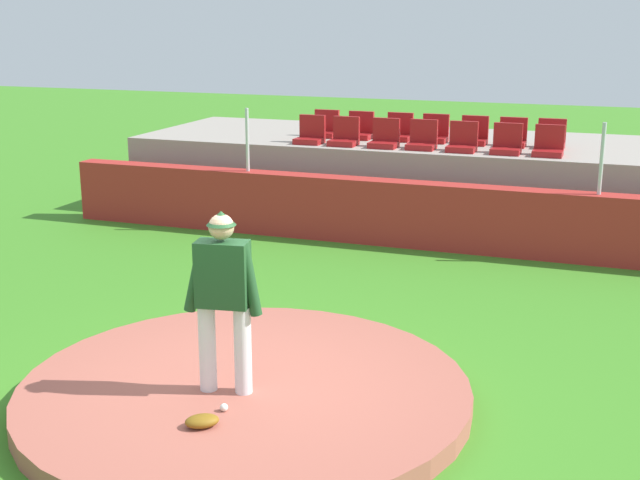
# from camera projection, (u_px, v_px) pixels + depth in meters

# --- Properties ---
(ground_plane) EXTENTS (60.00, 60.00, 0.00)m
(ground_plane) POSITION_uv_depth(u_px,v_px,m) (245.00, 402.00, 8.37)
(ground_plane) COLOR #3B8021
(pitchers_mound) EXTENTS (4.41, 4.41, 0.20)m
(pitchers_mound) POSITION_uv_depth(u_px,v_px,m) (245.00, 392.00, 8.34)
(pitchers_mound) COLOR #A45647
(pitchers_mound) RESTS_ON ground_plane
(pitcher) EXTENTS (0.77, 0.33, 1.77)m
(pitcher) POSITION_uv_depth(u_px,v_px,m) (223.00, 289.00, 7.88)
(pitcher) COLOR silver
(pitcher) RESTS_ON pitchers_mound
(baseball) EXTENTS (0.07, 0.07, 0.07)m
(baseball) POSITION_uv_depth(u_px,v_px,m) (224.00, 407.00, 7.71)
(baseball) COLOR white
(baseball) RESTS_ON pitchers_mound
(fielding_glove) EXTENTS (0.36, 0.34, 0.11)m
(fielding_glove) POSITION_uv_depth(u_px,v_px,m) (202.00, 421.00, 7.42)
(fielding_glove) COLOR brown
(fielding_glove) RESTS_ON pitchers_mound
(brick_barrier) EXTENTS (12.12, 0.40, 1.07)m
(brick_barrier) POSITION_uv_depth(u_px,v_px,m) (404.00, 214.00, 13.87)
(brick_barrier) COLOR #A82924
(brick_barrier) RESTS_ON ground_plane
(fence_post_left) EXTENTS (0.06, 0.06, 1.08)m
(fence_post_left) POSITION_uv_depth(u_px,v_px,m) (247.00, 140.00, 14.50)
(fence_post_left) COLOR silver
(fence_post_left) RESTS_ON brick_barrier
(fence_post_right) EXTENTS (0.06, 0.06, 1.08)m
(fence_post_right) POSITION_uv_depth(u_px,v_px,m) (602.00, 159.00, 12.62)
(fence_post_right) COLOR silver
(fence_post_right) RESTS_ON brick_barrier
(bleacher_platform) EXTENTS (11.20, 3.60, 1.41)m
(bleacher_platform) POSITION_uv_depth(u_px,v_px,m) (437.00, 176.00, 16.13)
(bleacher_platform) COLOR gray
(bleacher_platform) RESTS_ON ground_plane
(stadium_chair_0) EXTENTS (0.48, 0.44, 0.50)m
(stadium_chair_0) POSITION_uv_depth(u_px,v_px,m) (311.00, 135.00, 15.44)
(stadium_chair_0) COLOR maroon
(stadium_chair_0) RESTS_ON bleacher_platform
(stadium_chair_1) EXTENTS (0.48, 0.44, 0.50)m
(stadium_chair_1) POSITION_uv_depth(u_px,v_px,m) (345.00, 136.00, 15.21)
(stadium_chair_1) COLOR maroon
(stadium_chair_1) RESTS_ON bleacher_platform
(stadium_chair_2) EXTENTS (0.48, 0.44, 0.50)m
(stadium_chair_2) POSITION_uv_depth(u_px,v_px,m) (385.00, 138.00, 14.97)
(stadium_chair_2) COLOR maroon
(stadium_chair_2) RESTS_ON bleacher_platform
(stadium_chair_3) EXTENTS (0.48, 0.44, 0.50)m
(stadium_chair_3) POSITION_uv_depth(u_px,v_px,m) (422.00, 140.00, 14.78)
(stadium_chair_3) COLOR maroon
(stadium_chair_3) RESTS_ON bleacher_platform
(stadium_chair_4) EXTENTS (0.48, 0.44, 0.50)m
(stadium_chair_4) POSITION_uv_depth(u_px,v_px,m) (462.00, 142.00, 14.53)
(stadium_chair_4) COLOR maroon
(stadium_chair_4) RESTS_ON bleacher_platform
(stadium_chair_5) EXTENTS (0.48, 0.44, 0.50)m
(stadium_chair_5) POSITION_uv_depth(u_px,v_px,m) (507.00, 144.00, 14.30)
(stadium_chair_5) COLOR maroon
(stadium_chair_5) RESTS_ON bleacher_platform
(stadium_chair_6) EXTENTS (0.48, 0.44, 0.50)m
(stadium_chair_6) POSITION_uv_depth(u_px,v_px,m) (549.00, 146.00, 14.08)
(stadium_chair_6) COLOR maroon
(stadium_chair_6) RESTS_ON bleacher_platform
(stadium_chair_7) EXTENTS (0.48, 0.44, 0.50)m
(stadium_chair_7) POSITION_uv_depth(u_px,v_px,m) (325.00, 128.00, 16.26)
(stadium_chair_7) COLOR maroon
(stadium_chair_7) RESTS_ON bleacher_platform
(stadium_chair_8) EXTENTS (0.48, 0.44, 0.50)m
(stadium_chair_8) POSITION_uv_depth(u_px,v_px,m) (360.00, 130.00, 16.01)
(stadium_chair_8) COLOR maroon
(stadium_chair_8) RESTS_ON bleacher_platform
(stadium_chair_9) EXTENTS (0.48, 0.44, 0.50)m
(stadium_chair_9) POSITION_uv_depth(u_px,v_px,m) (399.00, 132.00, 15.79)
(stadium_chair_9) COLOR maroon
(stadium_chair_9) RESTS_ON bleacher_platform
(stadium_chair_10) EXTENTS (0.48, 0.44, 0.50)m
(stadium_chair_10) POSITION_uv_depth(u_px,v_px,m) (434.00, 133.00, 15.59)
(stadium_chair_10) COLOR maroon
(stadium_chair_10) RESTS_ON bleacher_platform
(stadium_chair_11) EXTENTS (0.48, 0.44, 0.50)m
(stadium_chair_11) POSITION_uv_depth(u_px,v_px,m) (474.00, 135.00, 15.32)
(stadium_chair_11) COLOR maroon
(stadium_chair_11) RESTS_ON bleacher_platform
(stadium_chair_12) EXTENTS (0.48, 0.44, 0.50)m
(stadium_chair_12) POSITION_uv_depth(u_px,v_px,m) (512.00, 137.00, 15.08)
(stadium_chair_12) COLOR maroon
(stadium_chair_12) RESTS_ON bleacher_platform
(stadium_chair_13) EXTENTS (0.48, 0.44, 0.50)m
(stadium_chair_13) POSITION_uv_depth(u_px,v_px,m) (551.00, 139.00, 14.89)
(stadium_chair_13) COLOR maroon
(stadium_chair_13) RESTS_ON bleacher_platform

